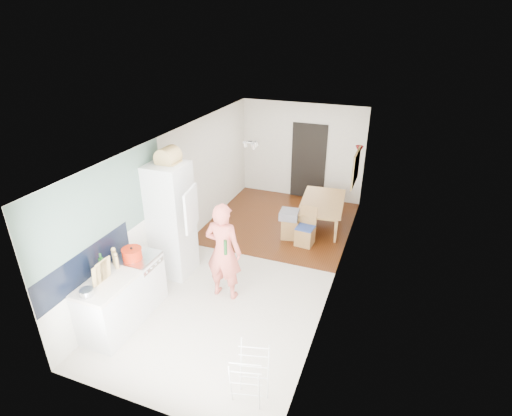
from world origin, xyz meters
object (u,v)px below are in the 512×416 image
Objects in this scene: dining_table at (323,215)px; dining_chair at (305,227)px; stool at (290,228)px; drying_rack at (250,377)px; person at (223,243)px.

dining_chair is (-0.16, -1.03, 0.17)m from dining_table.
dining_chair is 0.47m from stool.
stool is 4.21m from drying_rack.
stool is (-0.55, -0.84, -0.02)m from dining_table.
person is 2.39m from dining_chair.
drying_rack is (1.19, -1.83, -0.65)m from person.
dining_table is 3.09× the size of stool.
dining_table is at bearing 86.09° from dining_chair.
person is 2.44× the size of dining_chair.
dining_table is 5.00m from drying_rack.
person is at bearing -107.21° from dining_chair.
drying_rack is at bearing 123.71° from person.
person is 2.27m from drying_rack.
person reaches higher than dining_table.
drying_rack is at bearing -80.30° from stool.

